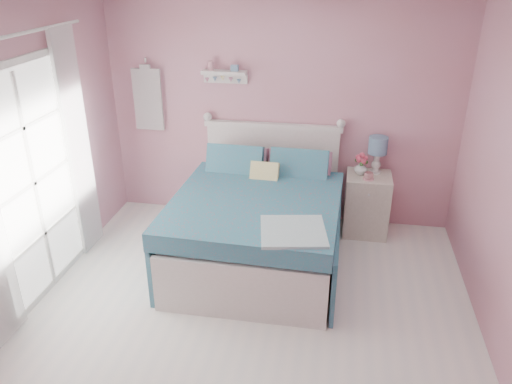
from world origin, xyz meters
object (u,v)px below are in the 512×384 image
(nightstand, at_px, (366,204))
(vase, at_px, (361,168))
(teacup, at_px, (369,176))
(bed, at_px, (258,224))
(table_lamp, at_px, (378,148))

(nightstand, distance_m, vase, 0.44)
(nightstand, xyz_separation_m, vase, (-0.10, 0.02, 0.43))
(vase, bearing_deg, teacup, -58.21)
(bed, bearing_deg, teacup, 32.49)
(nightstand, xyz_separation_m, teacup, (-0.02, -0.11, 0.39))
(nightstand, relative_size, table_lamp, 1.70)
(bed, xyz_separation_m, table_lamp, (1.19, 0.87, 0.60))
(bed, distance_m, table_lamp, 1.59)
(bed, relative_size, table_lamp, 4.95)
(bed, relative_size, nightstand, 2.92)
(bed, relative_size, teacup, 20.53)
(bed, height_order, teacup, bed)
(teacup, bearing_deg, nightstand, 82.11)
(bed, relative_size, vase, 13.88)
(nightstand, bearing_deg, teacup, -97.89)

